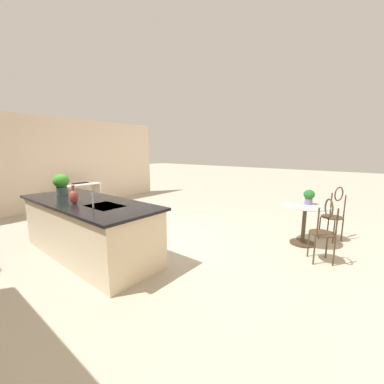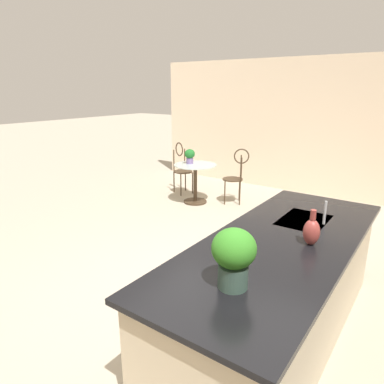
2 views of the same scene
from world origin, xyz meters
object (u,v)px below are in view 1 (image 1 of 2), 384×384
Objects in this scene: bistro_table at (304,221)px; chair_near_window at (334,211)px; keyboard at (80,183)px; potted_plant_on_table at (309,196)px; potted_plant_counter_far at (61,183)px; writing_desk at (78,192)px; chair_by_island at (324,228)px; vase_on_counter at (74,197)px.

bistro_table is 0.77× the size of chair_near_window.
keyboard is 6.20m from potted_plant_on_table.
bistro_table is at bearing -142.05° from potted_plant_counter_far.
potted_plant_on_table is (-6.04, -1.42, 0.39)m from writing_desk.
keyboard is at bearing 4.92° from chair_by_island.
writing_desk is (6.02, 1.28, 0.06)m from bistro_table.
keyboard is (0.02, -0.10, 0.25)m from writing_desk.
writing_desk is 0.27m from keyboard.
potted_plant_counter_far is (-2.50, 1.46, 0.63)m from writing_desk.
potted_plant_counter_far reaches higher than potted_plant_on_table.
keyboard is at bearing 15.63° from chair_near_window.
writing_desk is at bearing 101.31° from keyboard.
bistro_table is at bearing -55.42° from chair_by_island.
chair_by_island is 2.70× the size of potted_plant_counter_far.
vase_on_counter is (-3.42, 1.76, 0.28)m from keyboard.
potted_plant_counter_far is 1.34× the size of vase_on_counter.
writing_desk is 4.40× the size of potted_plant_on_table.
vase_on_counter reaches higher than keyboard.
keyboard is at bearing -27.24° from vase_on_counter.
chair_near_window is 5.19m from potted_plant_counter_far.
chair_near_window is 3.82× the size of potted_plant_on_table.
bistro_table is 0.67× the size of writing_desk.
writing_desk is 6.22m from potted_plant_on_table.
potted_plant_on_table is at bearing -61.52° from chair_by_island.
chair_near_window is at bearing -127.92° from potted_plant_on_table.
keyboard is (6.04, 1.18, 0.31)m from bistro_table.
bistro_table is 6.17m from keyboard.
chair_by_island is 6.49m from writing_desk.
chair_by_island is at bearing 124.58° from bistro_table.
potted_plant_on_table is at bearing -167.68° from keyboard.
chair_by_island is at bearing -174.18° from writing_desk.
keyboard is at bearing -78.69° from writing_desk.
potted_plant_counter_far is at bearing 40.68° from chair_near_window.
potted_plant_counter_far is at bearing 149.68° from writing_desk.
chair_near_window is 4.68m from vase_on_counter.
chair_by_island is 3.62× the size of vase_on_counter.
bistro_table is 0.77m from chair_by_island.
vase_on_counter reaches higher than bistro_table.
chair_by_island reaches higher than potted_plant_on_table.
chair_near_window is at bearing -87.88° from chair_by_island.
chair_by_island is 0.93m from potted_plant_on_table.
chair_by_island is at bearing -175.08° from keyboard.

